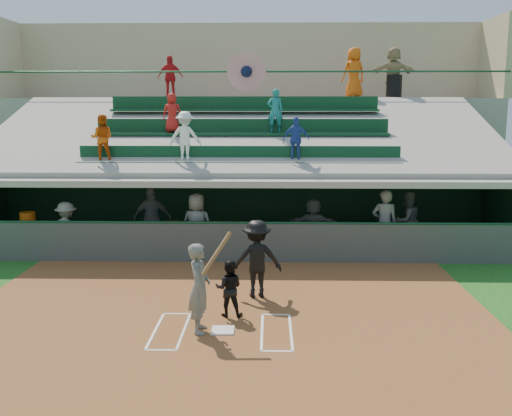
{
  "coord_description": "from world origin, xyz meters",
  "views": [
    {
      "loc": [
        0.87,
        -10.31,
        4.22
      ],
      "look_at": [
        0.56,
        3.5,
        1.8
      ],
      "focal_mm": 40.0,
      "sensor_mm": 36.0,
      "label": 1
    }
  ],
  "objects_px": {
    "trash_bin": "(394,87)",
    "home_plate": "(223,330)",
    "catcher": "(229,288)",
    "water_cooler": "(28,220)",
    "white_table": "(31,239)",
    "batter_at_plate": "(200,288)"
  },
  "relations": [
    {
      "from": "trash_bin",
      "to": "home_plate",
      "type": "bearing_deg",
      "value": -114.61
    },
    {
      "from": "catcher",
      "to": "water_cooler",
      "type": "bearing_deg",
      "value": -37.47
    },
    {
      "from": "home_plate",
      "to": "catcher",
      "type": "relative_size",
      "value": 0.37
    },
    {
      "from": "home_plate",
      "to": "white_table",
      "type": "bearing_deg",
      "value": 136.2
    },
    {
      "from": "white_table",
      "to": "water_cooler",
      "type": "height_order",
      "value": "water_cooler"
    },
    {
      "from": "trash_bin",
      "to": "white_table",
      "type": "bearing_deg",
      "value": -150.59
    },
    {
      "from": "home_plate",
      "to": "catcher",
      "type": "bearing_deg",
      "value": 85.7
    },
    {
      "from": "batter_at_plate",
      "to": "white_table",
      "type": "xyz_separation_m",
      "value": [
        -5.69,
        5.89,
        -0.47
      ]
    },
    {
      "from": "catcher",
      "to": "white_table",
      "type": "height_order",
      "value": "catcher"
    },
    {
      "from": "home_plate",
      "to": "batter_at_plate",
      "type": "xyz_separation_m",
      "value": [
        -0.43,
        -0.03,
        0.86
      ]
    },
    {
      "from": "catcher",
      "to": "trash_bin",
      "type": "distance_m",
      "value": 13.77
    },
    {
      "from": "home_plate",
      "to": "water_cooler",
      "type": "relative_size",
      "value": 0.98
    },
    {
      "from": "home_plate",
      "to": "white_table",
      "type": "height_order",
      "value": "white_table"
    },
    {
      "from": "catcher",
      "to": "white_table",
      "type": "xyz_separation_m",
      "value": [
        -6.18,
        5.04,
        -0.18
      ]
    },
    {
      "from": "home_plate",
      "to": "batter_at_plate",
      "type": "relative_size",
      "value": 0.22
    },
    {
      "from": "home_plate",
      "to": "batter_at_plate",
      "type": "distance_m",
      "value": 0.96
    },
    {
      "from": "batter_at_plate",
      "to": "trash_bin",
      "type": "relative_size",
      "value": 2.16
    },
    {
      "from": "batter_at_plate",
      "to": "catcher",
      "type": "xyz_separation_m",
      "value": [
        0.49,
        0.86,
        -0.29
      ]
    },
    {
      "from": "water_cooler",
      "to": "batter_at_plate",
      "type": "bearing_deg",
      "value": -45.61
    },
    {
      "from": "home_plate",
      "to": "trash_bin",
      "type": "height_order",
      "value": "trash_bin"
    },
    {
      "from": "batter_at_plate",
      "to": "white_table",
      "type": "height_order",
      "value": "batter_at_plate"
    },
    {
      "from": "batter_at_plate",
      "to": "water_cooler",
      "type": "relative_size",
      "value": 4.45
    }
  ]
}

